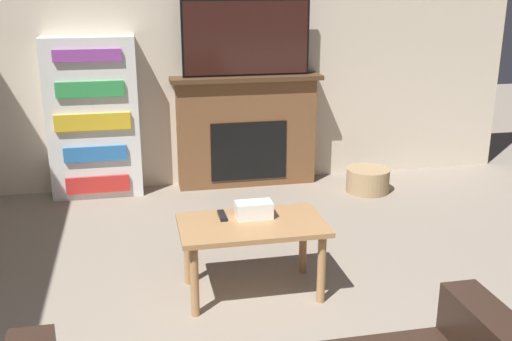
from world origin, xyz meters
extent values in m
cube|color=beige|center=(0.00, 4.43, 1.35)|extent=(5.93, 0.06, 2.70)
cube|color=brown|center=(0.36, 4.29, 0.49)|extent=(1.27, 0.22, 0.98)
cube|color=black|center=(0.36, 4.17, 0.35)|extent=(0.70, 0.01, 0.54)
cube|color=#4C331E|center=(0.36, 4.27, 1.00)|extent=(1.37, 0.28, 0.04)
cube|color=black|center=(0.36, 4.27, 1.36)|extent=(1.14, 0.03, 0.67)
cube|color=#331914|center=(0.36, 4.25, 1.36)|extent=(1.11, 0.01, 0.63)
cube|color=#A87A4C|center=(0.00, 2.23, 0.45)|extent=(0.87, 0.51, 0.03)
cylinder|color=#A87A4C|center=(-0.37, 2.04, 0.22)|extent=(0.05, 0.05, 0.43)
cylinder|color=#A87A4C|center=(0.38, 2.04, 0.22)|extent=(0.05, 0.05, 0.43)
cylinder|color=#A87A4C|center=(-0.37, 2.43, 0.22)|extent=(0.05, 0.05, 0.43)
cylinder|color=#A87A4C|center=(0.38, 2.43, 0.22)|extent=(0.05, 0.05, 0.43)
cube|color=white|center=(0.03, 2.31, 0.51)|extent=(0.22, 0.12, 0.10)
cube|color=black|center=(-0.16, 2.35, 0.47)|extent=(0.04, 0.15, 0.02)
cube|color=white|center=(-0.99, 4.27, 0.70)|extent=(0.78, 0.26, 1.39)
cube|color=red|center=(-0.99, 4.12, 0.14)|extent=(0.54, 0.03, 0.15)
cube|color=#2D70B7|center=(-0.99, 4.12, 0.42)|extent=(0.53, 0.03, 0.13)
cube|color=gold|center=(-0.99, 4.12, 0.70)|extent=(0.63, 0.03, 0.14)
cube|color=green|center=(-0.99, 4.12, 0.98)|extent=(0.56, 0.03, 0.13)
cube|color=purple|center=(-0.99, 4.12, 1.26)|extent=(0.55, 0.03, 0.10)
cylinder|color=tan|center=(1.40, 3.84, 0.11)|extent=(0.39, 0.39, 0.21)
camera|label=1|loc=(-0.65, -1.00, 1.83)|focal=42.00mm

